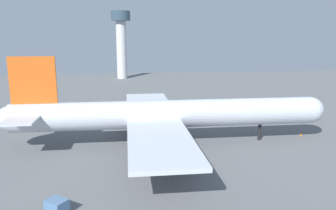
{
  "coord_description": "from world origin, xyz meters",
  "views": [
    {
      "loc": [
        -8.34,
        -66.72,
        22.31
      ],
      "look_at": [
        0.0,
        0.0,
        8.29
      ],
      "focal_mm": 35.71,
      "sensor_mm": 36.0,
      "label": 1
    }
  ],
  "objects_px": {
    "maintenance_van": "(184,110)",
    "safety_cone_nose": "(301,135)",
    "control_tower": "(121,37)",
    "cargo_airplane": "(165,114)",
    "cargo_container_fore": "(57,207)"
  },
  "relations": [
    {
      "from": "cargo_airplane",
      "to": "safety_cone_nose",
      "type": "bearing_deg",
      "value": 2.87
    },
    {
      "from": "maintenance_van",
      "to": "safety_cone_nose",
      "type": "bearing_deg",
      "value": -48.52
    },
    {
      "from": "cargo_airplane",
      "to": "safety_cone_nose",
      "type": "relative_size",
      "value": 103.67
    },
    {
      "from": "maintenance_van",
      "to": "safety_cone_nose",
      "type": "xyz_separation_m",
      "value": [
        22.36,
        -25.29,
        -0.7
      ]
    },
    {
      "from": "cargo_container_fore",
      "to": "safety_cone_nose",
      "type": "height_order",
      "value": "cargo_container_fore"
    },
    {
      "from": "cargo_airplane",
      "to": "control_tower",
      "type": "bearing_deg",
      "value": 95.14
    },
    {
      "from": "maintenance_van",
      "to": "cargo_container_fore",
      "type": "bearing_deg",
      "value": -115.74
    },
    {
      "from": "cargo_container_fore",
      "to": "control_tower",
      "type": "bearing_deg",
      "value": 87.12
    },
    {
      "from": "cargo_airplane",
      "to": "cargo_container_fore",
      "type": "height_order",
      "value": "cargo_airplane"
    },
    {
      "from": "cargo_container_fore",
      "to": "control_tower",
      "type": "height_order",
      "value": "control_tower"
    },
    {
      "from": "control_tower",
      "to": "cargo_airplane",
      "type": "bearing_deg",
      "value": -84.86
    },
    {
      "from": "cargo_airplane",
      "to": "maintenance_van",
      "type": "height_order",
      "value": "cargo_airplane"
    },
    {
      "from": "maintenance_van",
      "to": "cargo_container_fore",
      "type": "xyz_separation_m",
      "value": [
        -25.7,
        -53.3,
        -0.05
      ]
    },
    {
      "from": "cargo_airplane",
      "to": "cargo_container_fore",
      "type": "bearing_deg",
      "value": -122.72
    },
    {
      "from": "cargo_airplane",
      "to": "safety_cone_nose",
      "type": "xyz_separation_m",
      "value": [
        31.06,
        1.56,
        -5.98
      ]
    }
  ]
}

